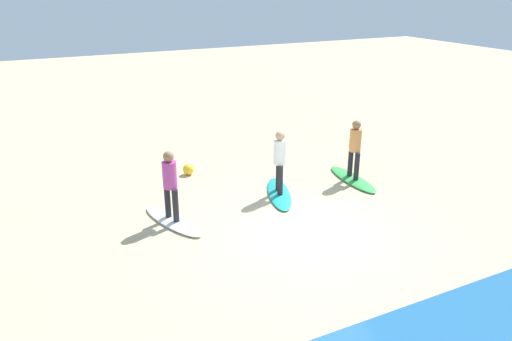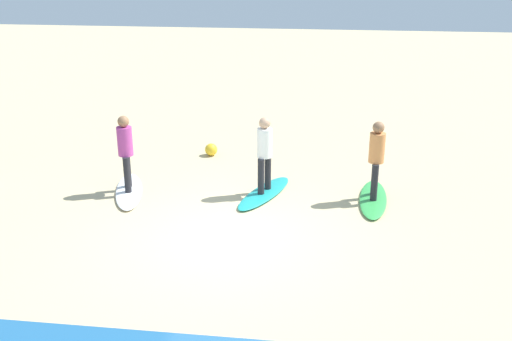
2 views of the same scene
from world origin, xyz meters
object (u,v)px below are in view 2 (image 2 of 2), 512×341
at_px(surfboard_white, 129,191).
at_px(surfer_white, 125,148).
at_px(surfer_green, 376,154).
at_px(surfer_teal, 265,149).
at_px(surfboard_teal, 264,193).
at_px(beach_ball, 211,150).
at_px(surfboard_green, 373,199).

height_order(surfboard_white, surfer_white, surfer_white).
xyz_separation_m(surfer_green, surfer_teal, (2.31, -0.03, 0.00)).
height_order(surfboard_teal, surfboard_white, same).
bearing_deg(beach_ball, surfboard_green, 148.41).
bearing_deg(beach_ball, surfboard_teal, 124.46).
bearing_deg(surfer_green, surfer_white, 2.49).
xyz_separation_m(surfboard_green, surfer_green, (0.00, 0.00, 0.99)).
relative_size(surfer_green, beach_ball, 5.14).
distance_m(surfboard_teal, surfer_teal, 0.99).
bearing_deg(surfboard_green, surfer_teal, -86.79).
distance_m(surfboard_teal, surfer_white, 3.11).
bearing_deg(surfboard_green, surfboard_teal, -86.79).
bearing_deg(surfer_teal, surfer_green, 179.17).
distance_m(surfer_teal, surfer_white, 2.95).
distance_m(surfer_green, surfer_teal, 2.31).
bearing_deg(surfer_teal, surfboard_green, 179.17).
bearing_deg(surfboard_white, surfboard_green, 75.76).
bearing_deg(surfboard_white, surfer_teal, 78.36).
bearing_deg(surfer_white, surfer_green, -177.51).
distance_m(surfboard_green, surfer_teal, 2.51).
xyz_separation_m(surfboard_white, beach_ball, (-1.29, -2.66, 0.11)).
bearing_deg(surfboard_green, surfer_white, -83.48).
bearing_deg(beach_ball, surfer_teal, 124.46).
relative_size(surfboard_white, surfer_white, 1.28).
distance_m(surfer_green, surfer_white, 5.25).
bearing_deg(surfer_green, surfboard_green, 0.00).
relative_size(surfboard_white, beach_ball, 6.59).
bearing_deg(surfboard_white, beach_ball, 137.43).
xyz_separation_m(surfboard_teal, surfer_teal, (0.00, 0.00, 0.99)).
relative_size(surfer_green, surfboard_white, 0.78).
bearing_deg(surfboard_white, surfer_white, -16.73).
height_order(surfboard_green, surfer_white, surfer_white).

